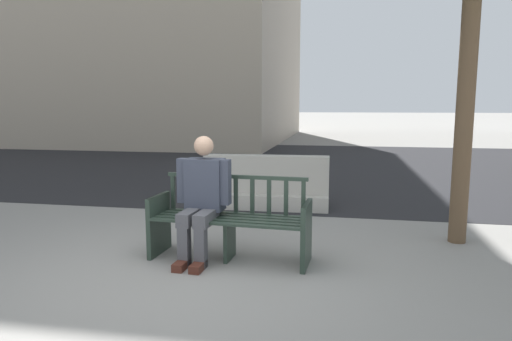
{
  "coord_description": "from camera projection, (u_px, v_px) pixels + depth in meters",
  "views": [
    {
      "loc": [
        1.43,
        -3.95,
        1.64
      ],
      "look_at": [
        0.28,
        2.12,
        0.75
      ],
      "focal_mm": 32.0,
      "sensor_mm": 36.0,
      "label": 1
    }
  ],
  "objects": [
    {
      "name": "ground_plane",
      "position": [
        186.0,
        279.0,
        4.34
      ],
      "size": [
        200.0,
        200.0,
        0.0
      ],
      "primitive_type": "plane",
      "color": "gray"
    },
    {
      "name": "street_asphalt",
      "position": [
        290.0,
        164.0,
        12.79
      ],
      "size": [
        120.0,
        12.0,
        0.01
      ],
      "primitive_type": "cube",
      "color": "black",
      "rests_on": "ground"
    },
    {
      "name": "street_bench",
      "position": [
        230.0,
        223.0,
        4.86
      ],
      "size": [
        1.72,
        0.62,
        0.88
      ],
      "color": "#28382D",
      "rests_on": "ground"
    },
    {
      "name": "seated_person",
      "position": [
        202.0,
        195.0,
        4.84
      ],
      "size": [
        0.59,
        0.74,
        1.31
      ],
      "color": "#383D4C",
      "rests_on": "ground"
    },
    {
      "name": "jersey_barrier_centre",
      "position": [
        266.0,
        186.0,
        7.35
      ],
      "size": [
        2.02,
        0.75,
        0.84
      ],
      "color": "#ADA89E",
      "rests_on": "ground"
    }
  ]
}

